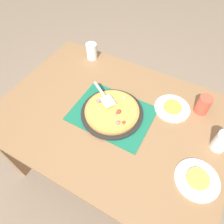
{
  "coord_description": "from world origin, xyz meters",
  "views": [
    {
      "loc": [
        -0.35,
        0.64,
        1.74
      ],
      "look_at": [
        0.0,
        0.0,
        0.77
      ],
      "focal_mm": 32.11,
      "sensor_mm": 36.0,
      "label": 1
    }
  ],
  "objects": [
    {
      "name": "plate_far_right",
      "position": [
        -0.31,
        -0.22,
        0.76
      ],
      "size": [
        0.22,
        0.22,
        0.01
      ],
      "primitive_type": "cylinder",
      "color": "white",
      "rests_on": "dining_table"
    },
    {
      "name": "dining_table",
      "position": [
        0.0,
        0.0,
        0.64
      ],
      "size": [
        1.4,
        1.0,
        0.75
      ],
      "color": "olive",
      "rests_on": "ground_plane"
    },
    {
      "name": "cup_near",
      "position": [
        -0.61,
        -0.08,
        0.81
      ],
      "size": [
        0.08,
        0.08,
        0.12
      ],
      "primitive_type": "cylinder",
      "color": "white",
      "rests_on": "dining_table"
    },
    {
      "name": "cup_far",
      "position": [
        -0.47,
        -0.29,
        0.81
      ],
      "size": [
        0.08,
        0.08,
        0.12
      ],
      "primitive_type": "cylinder",
      "color": "#E04C38",
      "rests_on": "dining_table"
    },
    {
      "name": "served_slice_left",
      "position": [
        -0.56,
        0.15,
        0.77
      ],
      "size": [
        0.11,
        0.11,
        0.02
      ],
      "primitive_type": "cylinder",
      "color": "#EAB747",
      "rests_on": "plate_near_left"
    },
    {
      "name": "placemat",
      "position": [
        0.0,
        0.0,
        0.75
      ],
      "size": [
        0.48,
        0.36,
        0.01
      ],
      "primitive_type": "cube",
      "color": "#196B4C",
      "rests_on": "dining_table"
    },
    {
      "name": "ground_plane",
      "position": [
        0.0,
        0.0,
        0.0
      ],
      "size": [
        8.0,
        8.0,
        0.0
      ],
      "primitive_type": "plane",
      "color": "#84705B"
    },
    {
      "name": "pizza",
      "position": [
        -0.0,
        -0.0,
        0.78
      ],
      "size": [
        0.33,
        0.33,
        0.05
      ],
      "color": "#B78442",
      "rests_on": "pizza_pan"
    },
    {
      "name": "pizza_pan",
      "position": [
        0.0,
        0.0,
        0.76
      ],
      "size": [
        0.38,
        0.38,
        0.01
      ],
      "primitive_type": "cylinder",
      "color": "black",
      "rests_on": "placemat"
    },
    {
      "name": "served_slice_right",
      "position": [
        -0.31,
        -0.22,
        0.77
      ],
      "size": [
        0.11,
        0.11,
        0.02
      ],
      "primitive_type": "cylinder",
      "color": "gold",
      "rests_on": "plate_far_right"
    },
    {
      "name": "pizza_server",
      "position": [
        0.08,
        -0.05,
        0.82
      ],
      "size": [
        0.22,
        0.16,
        0.01
      ],
      "color": "silver",
      "rests_on": "pizza"
    },
    {
      "name": "plate_near_left",
      "position": [
        -0.56,
        0.15,
        0.76
      ],
      "size": [
        0.22,
        0.22,
        0.01
      ],
      "primitive_type": "cylinder",
      "color": "white",
      "rests_on": "dining_table"
    },
    {
      "name": "cup_corner",
      "position": [
        0.4,
        -0.41,
        0.81
      ],
      "size": [
        0.08,
        0.08,
        0.12
      ],
      "primitive_type": "cylinder",
      "color": "white",
      "rests_on": "dining_table"
    }
  ]
}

